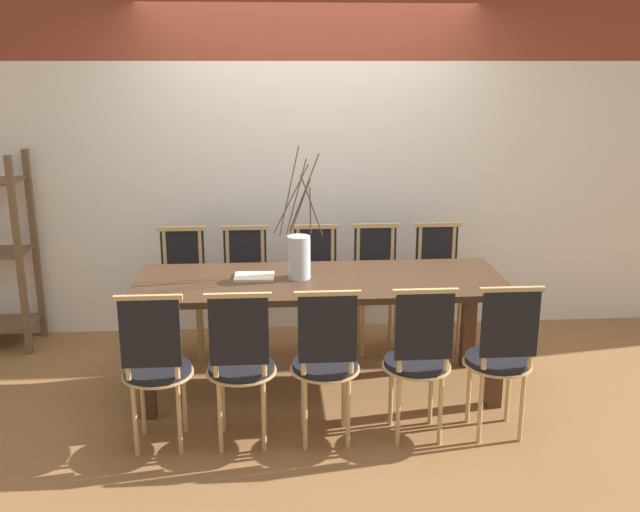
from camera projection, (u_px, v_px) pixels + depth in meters
ground_plane at (320, 389)px, 4.70m from camera, size 16.00×16.00×0.00m
wall_rear at (309, 128)px, 5.42m from camera, size 12.00×0.06×3.20m
dining_table at (320, 295)px, 4.53m from camera, size 2.34×0.82×0.76m
chair_near_leftend at (156, 363)px, 3.85m from camera, size 0.39×0.39×0.93m
chair_near_left at (241, 361)px, 3.89m from camera, size 0.39×0.39×0.93m
chair_near_center at (326, 359)px, 3.92m from camera, size 0.39×0.39×0.93m
chair_near_right at (419, 356)px, 3.95m from camera, size 0.39×0.39×0.93m
chair_near_rightend at (501, 354)px, 3.98m from camera, size 0.39×0.39×0.93m
chair_far_leftend at (182, 287)px, 5.15m from camera, size 0.39×0.39×0.93m
chair_far_left at (246, 286)px, 5.18m from camera, size 0.39×0.39×0.93m
chair_far_center at (316, 284)px, 5.22m from camera, size 0.39×0.39×0.93m
chair_far_right at (377, 283)px, 5.25m from camera, size 0.39×0.39×0.93m
chair_far_rightend at (439, 282)px, 5.28m from camera, size 0.39×0.39×0.93m
vase_centerpiece at (299, 255)px, 4.48m from camera, size 0.32×0.32×0.82m
book_stack at (254, 277)px, 4.51m from camera, size 0.26×0.20×0.02m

